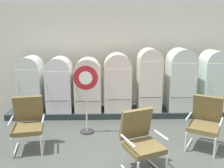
{
  "coord_description": "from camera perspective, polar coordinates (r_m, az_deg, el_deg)",
  "views": [
    {
      "loc": [
        -0.47,
        -3.45,
        2.39
      ],
      "look_at": [
        -0.29,
        2.75,
        0.9
      ],
      "focal_mm": 39.7,
      "sensor_mm": 36.0,
      "label": 1
    }
  ],
  "objects": [
    {
      "name": "display_plinth",
      "position": [
        6.89,
        2.33,
        -6.15
      ],
      "size": [
        6.09,
        0.95,
        0.15
      ],
      "primitive_type": "cube",
      "color": "#273033",
      "rests_on": "ground"
    },
    {
      "name": "armchair_left",
      "position": [
        5.16,
        -18.77,
        -8.11
      ],
      "size": [
        0.7,
        0.75,
        1.03
      ],
      "color": "silver",
      "rests_on": "ground"
    },
    {
      "name": "refrigerator_0",
      "position": [
        6.8,
        -18.15,
        0.37
      ],
      "size": [
        0.59,
        0.66,
        1.45
      ],
      "color": "silver",
      "rests_on": "display_plinth"
    },
    {
      "name": "refrigerator_5",
      "position": [
        6.81,
        15.48,
        1.43
      ],
      "size": [
        0.69,
        0.68,
        1.64
      ],
      "color": "silver",
      "rests_on": "display_plinth"
    },
    {
      "name": "refrigerator_1",
      "position": [
        6.63,
        -12.02,
        0.27
      ],
      "size": [
        0.65,
        0.65,
        1.43
      ],
      "color": "white",
      "rests_on": "display_plinth"
    },
    {
      "name": "refrigerator_6",
      "position": [
        7.11,
        22.1,
        1.23
      ],
      "size": [
        0.6,
        0.67,
        1.59
      ],
      "color": "silver",
      "rests_on": "display_plinth"
    },
    {
      "name": "armchair_center",
      "position": [
        4.22,
        6.65,
        -12.42
      ],
      "size": [
        0.78,
        0.83,
        1.03
      ],
      "color": "silver",
      "rests_on": "ground"
    },
    {
      "name": "back_wall",
      "position": [
        7.18,
        2.09,
        6.34
      ],
      "size": [
        11.76,
        0.12,
        2.97
      ],
      "color": "silver",
      "rests_on": "ground"
    },
    {
      "name": "sign_stand",
      "position": [
        5.5,
        -5.96,
        -3.2
      ],
      "size": [
        0.53,
        0.32,
        1.54
      ],
      "color": "#2D2D30",
      "rests_on": "ground"
    },
    {
      "name": "armchair_right",
      "position": [
        5.26,
        20.65,
        -7.87
      ],
      "size": [
        0.83,
        0.86,
        1.03
      ],
      "color": "silver",
      "rests_on": "ground"
    },
    {
      "name": "refrigerator_4",
      "position": [
        6.59,
        8.58,
        1.44
      ],
      "size": [
        0.6,
        0.63,
        1.65
      ],
      "color": "silver",
      "rests_on": "display_plinth"
    },
    {
      "name": "refrigerator_3",
      "position": [
        6.54,
        1.26,
        0.8
      ],
      "size": [
        0.7,
        0.69,
        1.52
      ],
      "color": "silver",
      "rests_on": "display_plinth"
    },
    {
      "name": "refrigerator_2",
      "position": [
        6.53,
        -5.55,
        0.15
      ],
      "size": [
        0.69,
        0.63,
        1.41
      ],
      "color": "silver",
      "rests_on": "display_plinth"
    }
  ]
}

